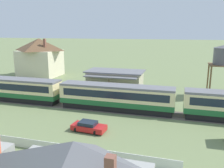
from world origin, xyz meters
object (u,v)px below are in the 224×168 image
at_px(station_building, 115,83).
at_px(station_house_brown_roof, 40,57).
at_px(water_tower, 223,57).
at_px(parked_car_red, 89,127).
at_px(passenger_train, 118,96).

xyz_separation_m(station_building, station_house_brown_roof, (-24.43, 13.02, 2.79)).
distance_m(water_tower, parked_car_red, 27.73).
relative_size(station_building, water_tower, 1.13).
bearing_deg(station_house_brown_roof, passenger_train, -38.38).
bearing_deg(parked_car_red, station_house_brown_roof, 135.07).
bearing_deg(station_building, station_house_brown_roof, 151.94).
height_order(passenger_train, parked_car_red, passenger_train).
bearing_deg(water_tower, passenger_train, -143.67).
height_order(water_tower, parked_car_red, water_tower).
bearing_deg(water_tower, parked_car_red, -130.53).
height_order(passenger_train, station_building, station_building).
xyz_separation_m(station_house_brown_roof, water_tower, (43.27, -9.72, 2.34)).
relative_size(station_building, station_house_brown_roof, 1.00).
xyz_separation_m(passenger_train, station_building, (-2.77, 8.52, 0.17)).
height_order(station_house_brown_roof, parked_car_red, station_house_brown_roof).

